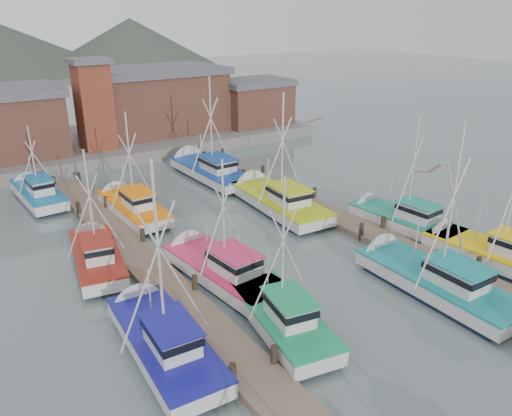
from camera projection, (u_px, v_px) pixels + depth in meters
ground at (346, 304)px, 25.30m from camera, size 260.00×260.00×0.00m
dock_left at (186, 306)px, 24.70m from camera, size 2.30×46.00×1.50m
dock_right at (383, 239)px, 31.98m from camera, size 2.30×46.00×1.50m
quay at (106, 143)px, 53.58m from camera, size 44.00×16.00×1.20m
shed_center at (156, 99)px, 55.19m from camera, size 14.84×9.54×6.90m
shed_right at (253, 101)px, 58.91m from camera, size 8.48×6.36×5.20m
lookout_tower at (94, 104)px, 47.63m from camera, size 3.60×3.60×8.50m
boat_4 at (276, 311)px, 23.47m from camera, size 3.89×8.48×8.19m
boat_5 at (428, 278)px, 26.34m from camera, size 4.04×9.66×10.05m
boat_6 at (160, 337)px, 21.61m from camera, size 3.88×8.83×9.57m
boat_7 at (489, 253)px, 29.09m from camera, size 3.66×9.03×8.67m
boat_8 at (218, 268)px, 27.41m from camera, size 3.55×9.12×7.78m
boat_9 at (275, 200)px, 37.18m from camera, size 3.94×10.35×9.66m
boat_10 at (96, 255)px, 28.90m from camera, size 3.72×8.16×7.70m
boat_11 at (399, 219)px, 33.83m from camera, size 3.44×8.45×8.51m
boat_12 at (131, 206)px, 36.07m from camera, size 3.34×8.53×8.29m
boat_13 at (208, 170)px, 44.22m from camera, size 4.04×10.48×9.85m
boat_14 at (37, 193)px, 38.64m from camera, size 2.89×8.11×6.64m
gull_near at (428, 171)px, 19.07m from camera, size 1.55×0.62×0.24m
gull_far at (309, 121)px, 23.83m from camera, size 1.54×0.66×0.24m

